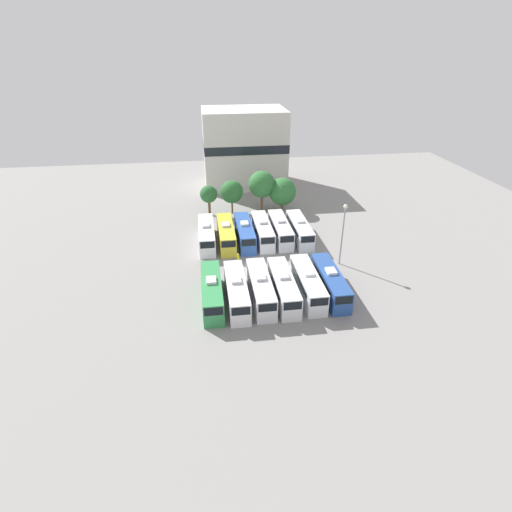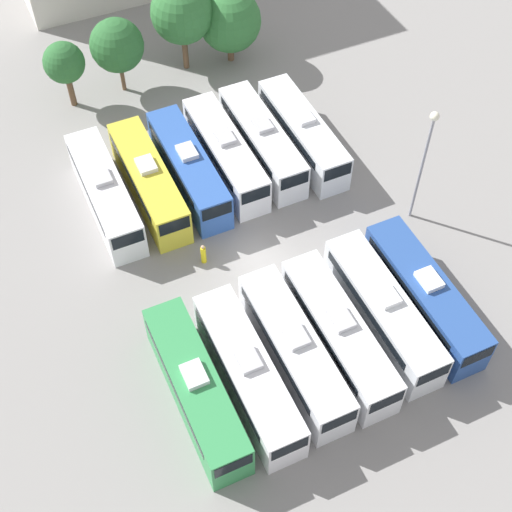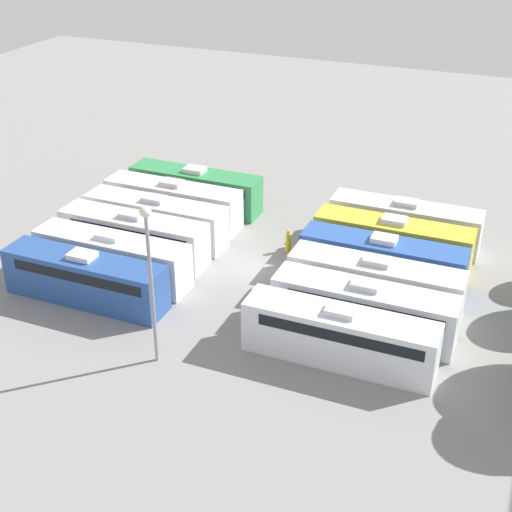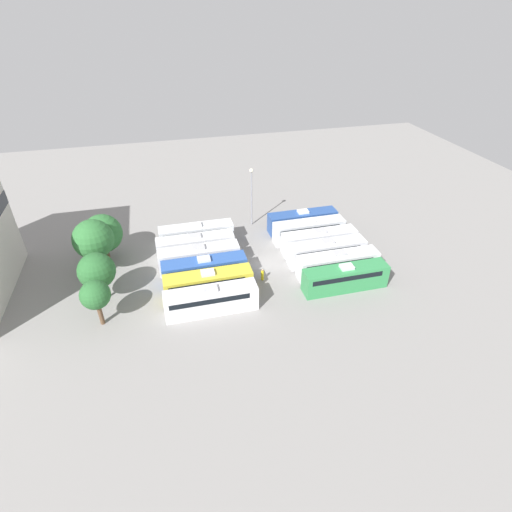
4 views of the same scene
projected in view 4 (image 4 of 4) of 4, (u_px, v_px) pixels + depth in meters
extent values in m
plane|color=gray|center=(264.00, 264.00, 54.40)|extent=(118.62, 118.62, 0.00)
cube|color=#338C4C|center=(345.00, 278.00, 49.17)|extent=(2.43, 10.63, 3.03)
cube|color=black|center=(344.00, 273.00, 48.66)|extent=(2.47, 9.03, 0.67)
cube|color=black|center=(385.00, 267.00, 49.81)|extent=(2.14, 0.08, 1.06)
cube|color=silver|center=(347.00, 267.00, 48.24)|extent=(1.20, 1.60, 0.35)
cube|color=white|center=(338.00, 264.00, 51.71)|extent=(2.43, 10.63, 3.03)
cube|color=black|center=(336.00, 259.00, 51.20)|extent=(2.47, 9.03, 0.67)
cube|color=black|center=(376.00, 253.00, 52.35)|extent=(2.14, 0.08, 1.06)
cube|color=#B2B2B7|center=(339.00, 253.00, 50.78)|extent=(1.20, 1.60, 0.35)
cube|color=silver|center=(327.00, 252.00, 54.16)|extent=(2.43, 10.63, 3.03)
cube|color=black|center=(325.00, 247.00, 53.65)|extent=(2.47, 9.03, 0.67)
cube|color=black|center=(363.00, 242.00, 54.81)|extent=(2.14, 0.08, 1.06)
cube|color=#B2B2B7|center=(328.00, 241.00, 53.24)|extent=(1.20, 1.60, 0.35)
cube|color=silver|center=(319.00, 241.00, 56.53)|extent=(2.43, 10.63, 3.03)
cube|color=black|center=(318.00, 236.00, 56.02)|extent=(2.47, 9.03, 0.67)
cube|color=black|center=(354.00, 232.00, 57.17)|extent=(2.14, 0.08, 1.06)
cube|color=#B2B2B7|center=(320.00, 231.00, 55.60)|extent=(1.20, 1.60, 0.35)
cube|color=silver|center=(309.00, 231.00, 59.09)|extent=(2.43, 10.63, 3.03)
cube|color=black|center=(307.00, 226.00, 58.58)|extent=(2.47, 9.03, 0.67)
cube|color=black|center=(342.00, 221.00, 59.74)|extent=(2.14, 0.08, 1.06)
cube|color=white|center=(310.00, 220.00, 58.16)|extent=(1.20, 1.60, 0.35)
cube|color=#284C93|center=(302.00, 221.00, 61.50)|extent=(2.43, 10.63, 3.03)
cube|color=black|center=(301.00, 217.00, 60.99)|extent=(2.47, 9.03, 0.67)
cube|color=black|center=(335.00, 213.00, 62.14)|extent=(2.14, 0.08, 1.06)
cube|color=white|center=(303.00, 212.00, 60.57)|extent=(1.20, 1.60, 0.35)
cube|color=silver|center=(211.00, 300.00, 45.58)|extent=(2.43, 10.63, 3.03)
cube|color=black|center=(209.00, 295.00, 45.07)|extent=(2.47, 9.03, 0.67)
cube|color=black|center=(256.00, 288.00, 46.23)|extent=(2.14, 0.08, 1.06)
cube|color=#B2B2B7|center=(210.00, 289.00, 44.66)|extent=(1.20, 1.60, 0.35)
cube|color=gold|center=(209.00, 284.00, 48.16)|extent=(2.43, 10.63, 3.03)
cube|color=black|center=(206.00, 279.00, 47.65)|extent=(2.47, 9.03, 0.67)
cube|color=black|center=(251.00, 272.00, 48.81)|extent=(2.14, 0.08, 1.06)
cube|color=silver|center=(208.00, 273.00, 47.24)|extent=(1.20, 1.60, 0.35)
cube|color=#2D56A8|center=(205.00, 270.00, 50.61)|extent=(2.43, 10.63, 3.03)
cube|color=black|center=(202.00, 265.00, 50.10)|extent=(2.47, 9.03, 0.67)
cube|color=black|center=(245.00, 259.00, 51.25)|extent=(2.14, 0.08, 1.06)
cube|color=silver|center=(204.00, 259.00, 49.68)|extent=(1.20, 1.60, 0.35)
cube|color=silver|center=(199.00, 258.00, 52.97)|extent=(2.43, 10.63, 3.03)
cube|color=black|center=(197.00, 253.00, 52.45)|extent=(2.47, 9.03, 0.67)
cube|color=black|center=(238.00, 247.00, 53.61)|extent=(2.14, 0.08, 1.06)
cube|color=#B2B2B7|center=(198.00, 247.00, 52.04)|extent=(1.20, 1.60, 0.35)
cube|color=silver|center=(196.00, 246.00, 55.38)|extent=(2.43, 10.63, 3.03)
cube|color=black|center=(193.00, 242.00, 54.87)|extent=(2.47, 9.03, 0.67)
cube|color=black|center=(233.00, 236.00, 56.02)|extent=(2.14, 0.08, 1.06)
cube|color=#B2B2B7|center=(195.00, 236.00, 54.45)|extent=(1.20, 1.60, 0.35)
cube|color=silver|center=(197.00, 235.00, 58.01)|extent=(2.43, 10.63, 3.03)
cube|color=black|center=(194.00, 230.00, 57.50)|extent=(2.47, 9.03, 0.67)
cube|color=black|center=(232.00, 226.00, 58.65)|extent=(2.14, 0.08, 1.06)
cube|color=silver|center=(196.00, 225.00, 57.08)|extent=(1.20, 1.60, 0.35)
cylinder|color=gold|center=(262.00, 275.00, 51.07)|extent=(0.36, 0.36, 1.41)
sphere|color=tan|center=(262.00, 270.00, 50.62)|extent=(0.24, 0.24, 0.24)
cylinder|color=gray|center=(252.00, 199.00, 61.47)|extent=(0.20, 0.20, 8.85)
sphere|color=#EAE5C6|center=(251.00, 170.00, 58.94)|extent=(0.60, 0.60, 0.60)
cylinder|color=brown|center=(100.00, 313.00, 43.82)|extent=(0.49, 0.49, 2.94)
sphere|color=#28602D|center=(95.00, 295.00, 42.39)|extent=(3.23, 3.23, 3.23)
cylinder|color=brown|center=(102.00, 291.00, 47.33)|extent=(0.34, 0.34, 2.77)
sphere|color=#28602D|center=(97.00, 271.00, 45.75)|extent=(4.26, 4.26, 4.26)
cylinder|color=brown|center=(99.00, 262.00, 51.66)|extent=(0.49, 0.49, 3.49)
sphere|color=#2D6B33|center=(93.00, 239.00, 49.73)|extent=(5.03, 5.03, 5.03)
cylinder|color=brown|center=(107.00, 251.00, 55.32)|extent=(0.55, 0.55, 2.01)
sphere|color=#2D6B33|center=(103.00, 233.00, 53.77)|extent=(5.22, 5.22, 5.22)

